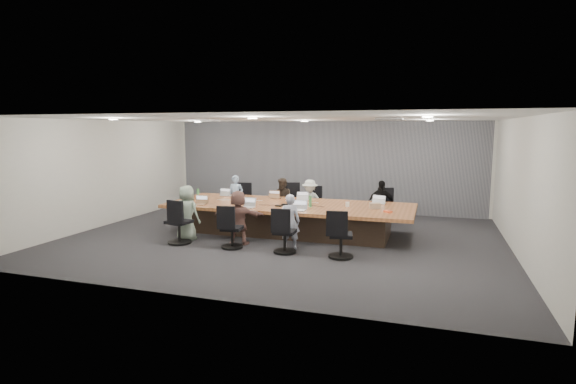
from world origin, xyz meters
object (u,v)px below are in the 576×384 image
(chair_5, at_px, (232,232))
(chair_6, at_px, (285,235))
(chair_0, at_px, (241,203))
(person_3, at_px, (381,204))
(mug_brown, at_px, (193,197))
(laptop_1, at_px, (277,198))
(chair_3, at_px, (382,211))
(laptop_5, at_px, (248,207))
(chair_1, at_px, (287,204))
(bottle_green_left, at_px, (198,193))
(bottle_green_right, at_px, (310,201))
(laptop_0, at_px, (227,195))
(laptop_4, at_px, (199,204))
(conference_table, at_px, (289,217))
(person_2, at_px, (310,202))
(person_1, at_px, (283,200))
(canvas_bag, at_px, (375,206))
(person_4, at_px, (187,213))
(laptop_2, at_px, (304,199))
(chair_2, at_px, (313,208))
(person_0, at_px, (236,197))
(stapler, at_px, (297,205))
(person_5, at_px, (238,217))
(chair_4, at_px, (179,225))
(laptop_6, at_px, (297,210))
(laptop_3, at_px, (378,203))
(snack_packet, at_px, (388,211))
(bottle_clear, at_px, (239,195))

(chair_5, xyz_separation_m, chair_6, (1.20, 0.00, 0.01))
(chair_0, bearing_deg, person_3, 164.62)
(mug_brown, bearing_deg, laptop_1, 22.06)
(chair_3, bearing_deg, laptop_5, 24.96)
(chair_3, bearing_deg, chair_1, -16.55)
(bottle_green_left, bearing_deg, bottle_green_right, -8.38)
(chair_5, distance_m, laptop_1, 2.53)
(laptop_1, bearing_deg, laptop_0, -6.05)
(chair_0, height_order, laptop_4, same)
(chair_3, height_order, laptop_0, chair_3)
(person_3, bearing_deg, conference_table, -137.57)
(chair_3, relative_size, person_2, 0.65)
(person_1, height_order, canvas_bag, person_1)
(person_4, bearing_deg, laptop_2, -129.47)
(person_4, height_order, bottle_green_left, person_4)
(chair_2, distance_m, laptop_1, 1.24)
(chair_2, distance_m, laptop_5, 2.69)
(chair_6, height_order, laptop_0, laptop_0)
(conference_table, bearing_deg, person_2, 83.32)
(person_0, bearing_deg, canvas_bag, -23.03)
(laptop_0, height_order, stapler, stapler)
(person_3, relative_size, stapler, 7.59)
(chair_3, relative_size, person_5, 0.64)
(laptop_1, height_order, laptop_2, same)
(chair_1, xyz_separation_m, laptop_4, (-1.45, -2.50, 0.32))
(laptop_5, height_order, canvas_bag, canvas_bag)
(chair_4, xyz_separation_m, canvas_bag, (4.14, 1.69, 0.39))
(chair_2, xyz_separation_m, laptop_2, (0.00, -0.90, 0.38))
(chair_3, xyz_separation_m, mug_brown, (-4.72, -1.73, 0.40))
(chair_0, distance_m, bottle_green_right, 3.33)
(laptop_0, distance_m, laptop_1, 1.45)
(laptop_4, bearing_deg, person_4, -94.80)
(chair_0, xyz_separation_m, laptop_1, (1.45, -0.90, 0.37))
(conference_table, relative_size, laptop_6, 16.86)
(mug_brown, bearing_deg, bottle_green_left, 90.00)
(stapler, bearing_deg, laptop_1, 114.45)
(laptop_3, distance_m, laptop_5, 3.25)
(bottle_green_left, xyz_separation_m, snack_packet, (5.06, -0.62, -0.10))
(person_5, bearing_deg, canvas_bag, -168.23)
(chair_6, height_order, bottle_clear, bottle_clear)
(person_1, xyz_separation_m, laptop_2, (0.77, -0.55, 0.14))
(laptop_6, bearing_deg, laptop_1, 121.65)
(person_0, height_order, person_1, person_0)
(chair_2, bearing_deg, bottle_clear, 40.93)
(conference_table, height_order, laptop_4, laptop_4)
(bottle_green_right, bearing_deg, laptop_2, 112.87)
(chair_0, xyz_separation_m, chair_3, (4.13, 0.00, 0.01))
(mug_brown, bearing_deg, laptop_2, 16.42)
(chair_3, bearing_deg, conference_table, 22.84)
(chair_6, bearing_deg, laptop_4, 156.71)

